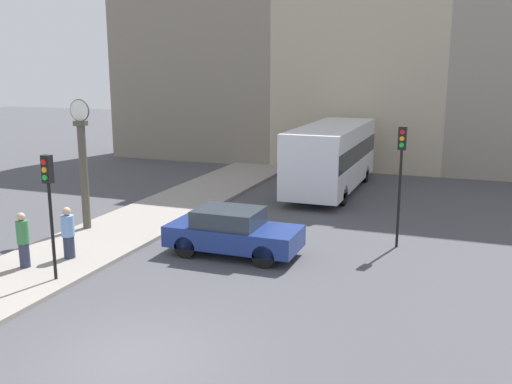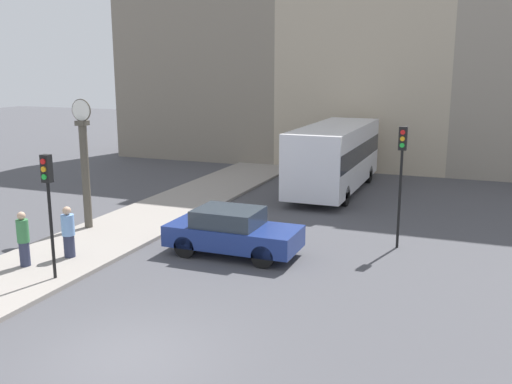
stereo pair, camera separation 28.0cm
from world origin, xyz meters
The scene contains 10 objects.
ground_plane centered at (0.00, 0.00, 0.00)m, with size 120.00×120.00×0.00m, color #47474C.
sidewalk_corner centered at (-5.48, 10.61, 0.06)m, with size 3.56×25.22×0.13m, color gray.
building_row centered at (0.39, 25.48, 8.75)m, with size 32.29×5.00×18.20m.
sedan_car centered at (-0.64, 6.90, 0.77)m, with size 4.25×1.84×1.51m.
bus_distant centered at (0.09, 17.48, 1.81)m, with size 2.61×8.88×3.19m.
traffic_light_near centered at (-4.30, 2.87, 2.64)m, with size 0.26×0.24×3.49m.
traffic_light_far centered at (4.20, 9.58, 2.89)m, with size 0.26×0.24×4.05m.
street_clock centered at (-6.70, 7.50, 2.47)m, with size 0.80×0.37×4.69m.
pedestrian_blue_stripe centered at (-5.11, 4.50, 0.92)m, with size 0.40×0.40×1.61m.
pedestrian_green_hoodie centered at (-5.80, 3.35, 0.96)m, with size 0.35×0.35×1.66m.
Camera 2 is at (6.49, -9.12, 5.92)m, focal length 40.00 mm.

